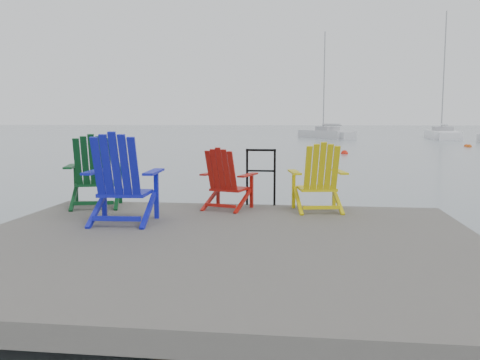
# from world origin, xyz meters

# --- Properties ---
(ground) EXTENTS (400.00, 400.00, 0.00)m
(ground) POSITION_xyz_m (0.00, 0.00, 0.00)
(ground) COLOR slate
(ground) RESTS_ON ground
(dock) EXTENTS (6.00, 5.00, 1.40)m
(dock) POSITION_xyz_m (0.00, 0.00, 0.35)
(dock) COLOR #32302D
(dock) RESTS_ON ground
(handrail) EXTENTS (0.48, 0.04, 0.90)m
(handrail) POSITION_xyz_m (0.25, 2.45, 1.04)
(handrail) COLOR black
(handrail) RESTS_ON dock
(chair_green) EXTENTS (1.03, 0.98, 1.11)m
(chair_green) POSITION_xyz_m (-2.28, 1.91, 1.06)
(chair_green) COLOR #0A3B19
(chair_green) RESTS_ON dock
(chair_blue) EXTENTS (0.97, 0.91, 1.17)m
(chair_blue) POSITION_xyz_m (-1.43, 0.76, 1.09)
(chair_blue) COLOR #1116B0
(chair_blue) RESTS_ON dock
(chair_red) EXTENTS (0.87, 0.82, 0.92)m
(chair_red) POSITION_xyz_m (-0.24, 1.98, 0.97)
(chair_red) COLOR #9D130B
(chair_red) RESTS_ON dock
(chair_yellow) EXTENTS (0.90, 0.85, 1.01)m
(chair_yellow) POSITION_xyz_m (1.15, 1.97, 1.01)
(chair_yellow) COLOR #CCB90B
(chair_yellow) RESTS_ON dock
(sailboat_near) EXTENTS (5.90, 8.31, 11.48)m
(sailboat_near) POSITION_xyz_m (3.28, 49.67, 0.36)
(sailboat_near) COLOR silver
(sailboat_near) RESTS_ON ground
(sailboat_mid) EXTENTS (3.80, 10.10, 13.42)m
(sailboat_mid) POSITION_xyz_m (15.40, 50.17, 0.35)
(sailboat_mid) COLOR white
(sailboat_mid) RESTS_ON ground
(buoy_b) EXTENTS (0.41, 0.41, 0.41)m
(buoy_b) POSITION_xyz_m (3.22, 23.27, 0.00)
(buoy_b) COLOR red
(buoy_b) RESTS_ON ground
(buoy_c) EXTENTS (0.36, 0.36, 0.36)m
(buoy_c) POSITION_xyz_m (12.49, 32.34, 0.00)
(buoy_c) COLOR #D4460C
(buoy_c) RESTS_ON ground
(buoy_d) EXTENTS (0.39, 0.39, 0.39)m
(buoy_d) POSITION_xyz_m (12.50, 31.79, 0.00)
(buoy_d) COLOR #C64A0B
(buoy_d) RESTS_ON ground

